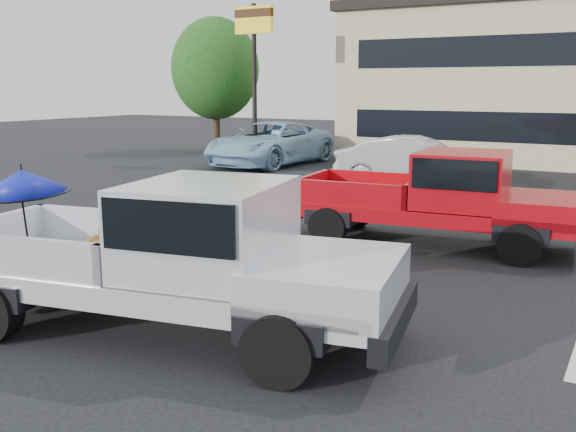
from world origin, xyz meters
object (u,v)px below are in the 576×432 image
Objects in this scene: motel_sign at (254,41)px; silver_sedan at (415,163)px; blue_suv at (270,143)px; tree_left at (215,69)px; silver_pickup at (190,251)px; red_pickup at (452,195)px.

motel_sign reaches higher than silver_sedan.
silver_sedan is 7.30m from blue_suv.
blue_suv is at bearing -14.84° from motel_sign.
blue_suv is at bearing -33.73° from tree_left.
blue_suv is (-8.06, 15.17, -0.23)m from silver_pickup.
tree_left reaches higher than silver_sedan.
silver_pickup is (8.88, -15.39, -3.60)m from motel_sign.
motel_sign is 1.01× the size of silver_pickup.
tree_left is 1.02× the size of blue_suv.
silver_pickup reaches higher than silver_sedan.
blue_suv is at bearing 107.51° from silver_pickup.
blue_suv is (-6.70, 2.88, 0.06)m from silver_sedan.
tree_left is 19.21m from red_pickup.
silver_sedan is (-1.35, 12.29, -0.30)m from silver_pickup.
silver_pickup is 6.11m from red_pickup.
tree_left is at bearing 114.54° from silver_pickup.
red_pickup is 0.95× the size of blue_suv.
tree_left is at bearing 133.80° from red_pickup.
red_pickup is at bearing -40.97° from tree_left.
red_pickup is (14.36, -12.47, -2.76)m from tree_left.
tree_left reaches higher than silver_pickup.
silver_sedan is (7.52, -3.10, -3.90)m from motel_sign.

